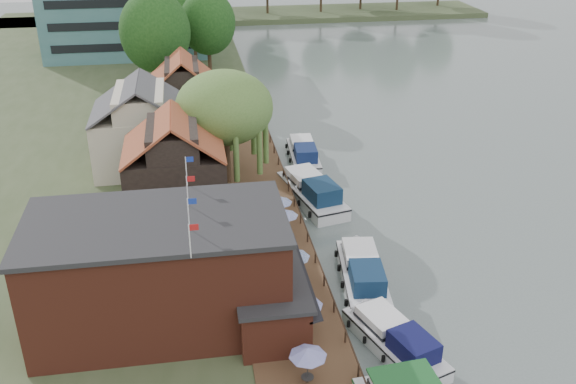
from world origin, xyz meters
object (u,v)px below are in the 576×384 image
umbrella_1 (307,314)px  cruiser_2 (312,188)px  umbrella_0 (308,365)px  umbrella_5 (285,223)px  cottage_b (142,125)px  umbrella_2 (294,294)px  cottage_c (183,94)px  pub (193,269)px  umbrella_3 (293,265)px  umbrella_4 (272,243)px  hotel_block (127,15)px  willow (225,129)px  cruiser_1 (363,270)px  cottage_a (175,164)px  umbrella_6 (279,210)px  cruiser_3 (303,151)px  cruiser_0 (395,336)px

umbrella_1 → cruiser_2: size_ratio=0.22×
umbrella_0 → umbrella_5: 16.11m
cottage_b → umbrella_2: bearing=-68.0°
cottage_c → umbrella_1: bearing=-79.7°
pub → umbrella_3: size_ratio=8.42×
umbrella_4 → umbrella_5: size_ratio=1.00×
pub → umbrella_5: (7.12, 9.09, -2.36)m
umbrella_5 → umbrella_4: bearing=-115.7°
hotel_block → cruiser_2: 57.64m
pub → umbrella_0: size_ratio=8.42×
cottage_b → umbrella_0: 33.57m
pub → umbrella_1: bearing=-20.3°
willow → umbrella_3: willow is taller
umbrella_3 → cruiser_1: (5.06, 0.30, -1.08)m
umbrella_0 → umbrella_1: 4.59m
cottage_a → umbrella_6: size_ratio=3.62×
pub → cottage_b: cottage_b is taller
cottage_c → cottage_b: bearing=-114.0°
cottage_c → cruiser_3: bearing=-34.6°
umbrella_3 → cruiser_2: 14.34m
umbrella_3 → umbrella_5: bearing=86.4°
cottage_c → umbrella_1: size_ratio=3.58×
cruiser_0 → cruiser_3: 29.87m
cruiser_2 → cottage_b: bearing=138.1°
cottage_a → umbrella_6: bearing=-24.3°
hotel_block → umbrella_5: bearing=-76.3°
hotel_block → umbrella_6: size_ratio=10.69×
cottage_c → hotel_block: bearing=102.2°
cottage_b → umbrella_2: 27.42m
pub → willow: size_ratio=1.92×
umbrella_3 → cruiser_2: size_ratio=0.22×
umbrella_1 → umbrella_5: bearing=87.6°
umbrella_1 → umbrella_4: size_ratio=1.00×
cruiser_1 → cottage_a: bearing=144.8°
cruiser_0 → cruiser_1: cruiser_1 is taller
umbrella_2 → umbrella_6: size_ratio=1.00×
umbrella_4 → umbrella_0: bearing=-89.6°
cottage_b → umbrella_3: 24.58m
pub → umbrella_2: pub is taller
hotel_block → cottage_b: 46.21m
cottage_c → umbrella_0: 41.49m
hotel_block → cruiser_2: bearing=-70.9°
willow → cruiser_2: bearing=-23.6°
cottage_b → cruiser_0: bearing=-61.3°
cruiser_2 → cruiser_3: 9.17m
umbrella_5 → umbrella_6: (-0.10, 2.28, 0.00)m
cottage_b → willow: willow is taller
hotel_block → cruiser_2: size_ratio=2.36×
cruiser_1 → pub: bearing=-157.0°
cruiser_2 → cottage_a: bearing=175.8°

